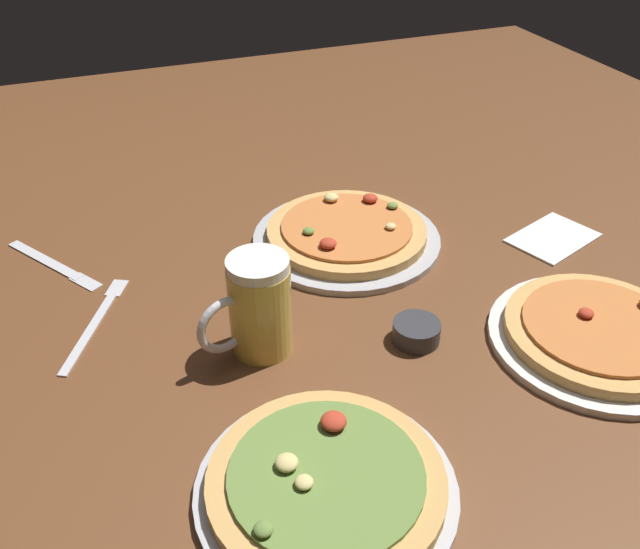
{
  "coord_description": "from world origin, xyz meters",
  "views": [
    {
      "loc": [
        -0.33,
        -0.86,
        0.66
      ],
      "look_at": [
        0.0,
        0.0,
        0.02
      ],
      "focal_mm": 38.75,
      "sensor_mm": 36.0,
      "label": 1
    }
  ],
  "objects_px": {
    "pizza_plate_side": "(326,484)",
    "fork_left": "(96,321)",
    "ramekin_sauce": "(416,332)",
    "pizza_plate_near": "(598,334)",
    "napkin_folded": "(553,237)",
    "knife_right": "(54,264)",
    "beer_mug_dark": "(258,307)",
    "pizza_plate_far": "(347,234)"
  },
  "relations": [
    {
      "from": "pizza_plate_side",
      "to": "fork_left",
      "type": "distance_m",
      "value": 0.47
    },
    {
      "from": "pizza_plate_near",
      "to": "napkin_folded",
      "type": "relative_size",
      "value": 2.02
    },
    {
      "from": "ramekin_sauce",
      "to": "knife_right",
      "type": "xyz_separation_m",
      "value": [
        -0.48,
        0.4,
        -0.01
      ]
    },
    {
      "from": "fork_left",
      "to": "knife_right",
      "type": "xyz_separation_m",
      "value": [
        -0.05,
        0.18,
        0.0
      ]
    },
    {
      "from": "napkin_folded",
      "to": "ramekin_sauce",
      "type": "bearing_deg",
      "value": -156.13
    },
    {
      "from": "pizza_plate_near",
      "to": "ramekin_sauce",
      "type": "bearing_deg",
      "value": 157.41
    },
    {
      "from": "fork_left",
      "to": "napkin_folded",
      "type": "bearing_deg",
      "value": -3.81
    },
    {
      "from": "beer_mug_dark",
      "to": "ramekin_sauce",
      "type": "height_order",
      "value": "beer_mug_dark"
    },
    {
      "from": "knife_right",
      "to": "pizza_plate_near",
      "type": "bearing_deg",
      "value": -34.53
    },
    {
      "from": "pizza_plate_side",
      "to": "knife_right",
      "type": "height_order",
      "value": "pizza_plate_side"
    },
    {
      "from": "pizza_plate_side",
      "to": "ramekin_sauce",
      "type": "height_order",
      "value": "pizza_plate_side"
    },
    {
      "from": "pizza_plate_side",
      "to": "ramekin_sauce",
      "type": "distance_m",
      "value": 0.3
    },
    {
      "from": "beer_mug_dark",
      "to": "knife_right",
      "type": "xyz_separation_m",
      "value": [
        -0.26,
        0.33,
        -0.07
      ]
    },
    {
      "from": "napkin_folded",
      "to": "fork_left",
      "type": "xyz_separation_m",
      "value": [
        -0.8,
        0.05,
        -0.0
      ]
    },
    {
      "from": "beer_mug_dark",
      "to": "knife_right",
      "type": "bearing_deg",
      "value": 128.54
    },
    {
      "from": "napkin_folded",
      "to": "beer_mug_dark",
      "type": "bearing_deg",
      "value": -170.76
    },
    {
      "from": "pizza_plate_near",
      "to": "beer_mug_dark",
      "type": "xyz_separation_m",
      "value": [
        -0.46,
        0.17,
        0.06
      ]
    },
    {
      "from": "pizza_plate_near",
      "to": "ramekin_sauce",
      "type": "distance_m",
      "value": 0.26
    },
    {
      "from": "ramekin_sauce",
      "to": "fork_left",
      "type": "relative_size",
      "value": 0.33
    },
    {
      "from": "ramekin_sauce",
      "to": "napkin_folded",
      "type": "bearing_deg",
      "value": 23.87
    },
    {
      "from": "ramekin_sauce",
      "to": "knife_right",
      "type": "bearing_deg",
      "value": 140.48
    },
    {
      "from": "pizza_plate_side",
      "to": "knife_right",
      "type": "distance_m",
      "value": 0.66
    },
    {
      "from": "napkin_folded",
      "to": "knife_right",
      "type": "bearing_deg",
      "value": 164.34
    },
    {
      "from": "ramekin_sauce",
      "to": "pizza_plate_near",
      "type": "bearing_deg",
      "value": -22.59
    },
    {
      "from": "ramekin_sauce",
      "to": "pizza_plate_side",
      "type": "bearing_deg",
      "value": -137.54
    },
    {
      "from": "pizza_plate_near",
      "to": "pizza_plate_far",
      "type": "bearing_deg",
      "value": 120.79
    },
    {
      "from": "pizza_plate_far",
      "to": "beer_mug_dark",
      "type": "xyz_separation_m",
      "value": [
        -0.23,
        -0.22,
        0.06
      ]
    },
    {
      "from": "napkin_folded",
      "to": "pizza_plate_far",
      "type": "bearing_deg",
      "value": 160.26
    },
    {
      "from": "napkin_folded",
      "to": "knife_right",
      "type": "relative_size",
      "value": 0.74
    },
    {
      "from": "pizza_plate_far",
      "to": "ramekin_sauce",
      "type": "bearing_deg",
      "value": -92.38
    },
    {
      "from": "pizza_plate_far",
      "to": "knife_right",
      "type": "xyz_separation_m",
      "value": [
        -0.5,
        0.11,
        -0.01
      ]
    },
    {
      "from": "knife_right",
      "to": "ramekin_sauce",
      "type": "bearing_deg",
      "value": -39.52
    },
    {
      "from": "pizza_plate_side",
      "to": "knife_right",
      "type": "xyz_separation_m",
      "value": [
        -0.26,
        0.6,
        -0.01
      ]
    },
    {
      "from": "pizza_plate_side",
      "to": "napkin_folded",
      "type": "xyz_separation_m",
      "value": [
        0.59,
        0.37,
        -0.01
      ]
    },
    {
      "from": "pizza_plate_side",
      "to": "ramekin_sauce",
      "type": "xyz_separation_m",
      "value": [
        0.22,
        0.2,
        -0.0
      ]
    },
    {
      "from": "pizza_plate_side",
      "to": "fork_left",
      "type": "height_order",
      "value": "pizza_plate_side"
    },
    {
      "from": "pizza_plate_side",
      "to": "napkin_folded",
      "type": "distance_m",
      "value": 0.69
    },
    {
      "from": "pizza_plate_far",
      "to": "pizza_plate_side",
      "type": "height_order",
      "value": "pizza_plate_side"
    },
    {
      "from": "pizza_plate_far",
      "to": "beer_mug_dark",
      "type": "height_order",
      "value": "beer_mug_dark"
    },
    {
      "from": "ramekin_sauce",
      "to": "knife_right",
      "type": "relative_size",
      "value": 0.34
    },
    {
      "from": "pizza_plate_near",
      "to": "pizza_plate_side",
      "type": "height_order",
      "value": "pizza_plate_side"
    },
    {
      "from": "pizza_plate_side",
      "to": "napkin_folded",
      "type": "bearing_deg",
      "value": 31.89
    }
  ]
}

